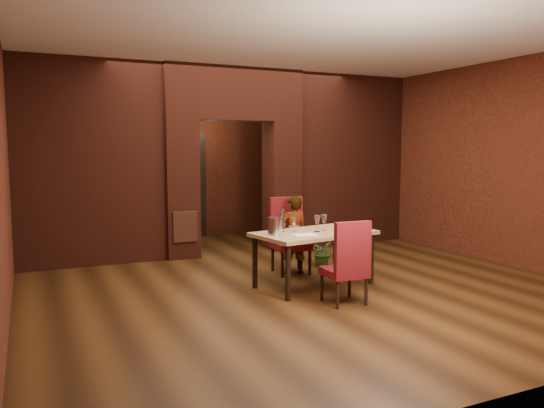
{
  "coord_description": "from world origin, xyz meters",
  "views": [
    {
      "loc": [
        -3.27,
        -6.68,
        1.83
      ],
      "look_at": [
        -0.17,
        0.0,
        1.05
      ],
      "focal_mm": 35.0,
      "sensor_mm": 36.0,
      "label": 1
    }
  ],
  "objects": [
    {
      "name": "wall_right",
      "position": [
        3.5,
        0.0,
        1.6
      ],
      "size": [
        0.04,
        8.0,
        3.2
      ],
      "primitive_type": "cube",
      "color": "maroon",
      "rests_on": "ground"
    },
    {
      "name": "wine_glass_c",
      "position": [
        0.32,
        -0.59,
        0.84
      ],
      "size": [
        0.09,
        0.09,
        0.21
      ],
      "primitive_type": null,
      "color": "silver",
      "rests_on": "dining_table"
    },
    {
      "name": "potted_plant",
      "position": [
        0.87,
        0.39,
        0.22
      ],
      "size": [
        0.51,
        0.5,
        0.43
      ],
      "primitive_type": "imported",
      "rotation": [
        0.0,
        0.0,
        0.61
      ],
      "color": "#346024",
      "rests_on": "ground"
    },
    {
      "name": "pillar_right",
      "position": [
        0.95,
        2.0,
        1.15
      ],
      "size": [
        0.55,
        0.55,
        2.3
      ],
      "primitive_type": "cube",
      "color": "maroon",
      "rests_on": "ground"
    },
    {
      "name": "water_bottle",
      "position": [
        -0.22,
        -0.43,
        0.88
      ],
      "size": [
        0.07,
        0.07,
        0.3
      ],
      "primitive_type": "cylinder",
      "color": "white",
      "rests_on": "dining_table"
    },
    {
      "name": "chair_far",
      "position": [
        0.2,
        0.15,
        0.55
      ],
      "size": [
        0.55,
        0.55,
        1.11
      ],
      "primitive_type": "cube",
      "rotation": [
        0.0,
        0.0,
        -0.1
      ],
      "color": "maroon",
      "rests_on": "ground"
    },
    {
      "name": "dining_table",
      "position": [
        0.15,
        -0.63,
        0.37
      ],
      "size": [
        1.69,
        1.14,
        0.73
      ],
      "primitive_type": "cube",
      "rotation": [
        0.0,
        0.0,
        0.18
      ],
      "color": "tan",
      "rests_on": "ground"
    },
    {
      "name": "floor",
      "position": [
        0.0,
        0.0,
        0.0
      ],
      "size": [
        8.0,
        8.0,
        0.0
      ],
      "primitive_type": "plane",
      "color": "#402610",
      "rests_on": "ground"
    },
    {
      "name": "wall_left",
      "position": [
        -3.5,
        0.0,
        1.6
      ],
      "size": [
        0.04,
        8.0,
        3.2
      ],
      "primitive_type": "cube",
      "color": "maroon",
      "rests_on": "ground"
    },
    {
      "name": "ceiling",
      "position": [
        0.0,
        0.0,
        3.2
      ],
      "size": [
        7.0,
        8.0,
        0.04
      ],
      "primitive_type": "cube",
      "color": "silver",
      "rests_on": "ground"
    },
    {
      "name": "wing_wall_right",
      "position": [
        2.36,
        2.0,
        1.6
      ],
      "size": [
        2.28,
        0.35,
        3.2
      ],
      "primitive_type": "cube",
      "color": "maroon",
      "rests_on": "ground"
    },
    {
      "name": "wall_back",
      "position": [
        0.0,
        4.0,
        1.6
      ],
      "size": [
        7.0,
        0.04,
        3.2
      ],
      "primitive_type": "cube",
      "color": "maroon",
      "rests_on": "ground"
    },
    {
      "name": "tasting_sheet",
      "position": [
        -0.09,
        -0.8,
        0.73
      ],
      "size": [
        0.3,
        0.23,
        0.0
      ],
      "primitive_type": "cube",
      "rotation": [
        0.0,
        0.0,
        -0.09
      ],
      "color": "white",
      "rests_on": "dining_table"
    },
    {
      "name": "wing_wall_left",
      "position": [
        -2.36,
        2.0,
        1.6
      ],
      "size": [
        2.28,
        0.35,
        3.2
      ],
      "primitive_type": "cube",
      "color": "maroon",
      "rests_on": "ground"
    },
    {
      "name": "chair_near",
      "position": [
        0.08,
        -1.47,
        0.5
      ],
      "size": [
        0.47,
        0.47,
        1.0
      ],
      "primitive_type": "cube",
      "rotation": [
        0.0,
        0.0,
        3.1
      ],
      "color": "maroon",
      "rests_on": "ground"
    },
    {
      "name": "rear_door",
      "position": [
        -0.4,
        3.94,
        1.05
      ],
      "size": [
        0.9,
        0.08,
        2.1
      ],
      "primitive_type": "cube",
      "color": "black",
      "rests_on": "ground"
    },
    {
      "name": "pillar_left",
      "position": [
        -0.95,
        2.0,
        1.15
      ],
      "size": [
        0.55,
        0.55,
        2.3
      ],
      "primitive_type": "cube",
      "color": "maroon",
      "rests_on": "ground"
    },
    {
      "name": "lintel",
      "position": [
        0.0,
        2.0,
        2.75
      ],
      "size": [
        2.45,
        0.55,
        0.9
      ],
      "primitive_type": "cube",
      "color": "maroon",
      "rests_on": "ground"
    },
    {
      "name": "vent_panel",
      "position": [
        -0.95,
        1.71,
        0.55
      ],
      "size": [
        0.4,
        0.03,
        0.5
      ],
      "primitive_type": "cube",
      "color": "#A75530",
      "rests_on": "ground"
    },
    {
      "name": "person_seated",
      "position": [
        0.22,
        0.11,
        0.57
      ],
      "size": [
        0.44,
        0.31,
        1.15
      ],
      "primitive_type": "imported",
      "rotation": [
        0.0,
        0.0,
        3.05
      ],
      "color": "white",
      "rests_on": "ground"
    },
    {
      "name": "wine_bucket",
      "position": [
        -0.45,
        -0.67,
        0.85
      ],
      "size": [
        0.19,
        0.19,
        0.23
      ],
      "primitive_type": "cylinder",
      "color": "silver",
      "rests_on": "dining_table"
    },
    {
      "name": "wall_front",
      "position": [
        0.0,
        -4.0,
        1.6
      ],
      "size": [
        7.0,
        0.04,
        3.2
      ],
      "primitive_type": "cube",
      "color": "maroon",
      "rests_on": "ground"
    },
    {
      "name": "rear_door_frame",
      "position": [
        -0.4,
        3.9,
        1.05
      ],
      "size": [
        1.02,
        0.04,
        2.22
      ],
      "primitive_type": "cube",
      "color": "black",
      "rests_on": "ground"
    },
    {
      "name": "wine_glass_a",
      "position": [
        -0.09,
        -0.51,
        0.83
      ],
      "size": [
        0.08,
        0.08,
        0.19
      ],
      "primitive_type": null,
      "color": "white",
      "rests_on": "dining_table"
    },
    {
      "name": "wine_glass_b",
      "position": [
        0.18,
        -0.66,
        0.84
      ],
      "size": [
        0.09,
        0.09,
        0.22
      ],
      "primitive_type": null,
      "color": "white",
      "rests_on": "dining_table"
    }
  ]
}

